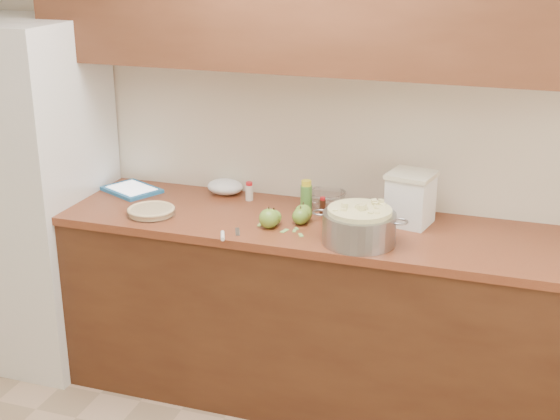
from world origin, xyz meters
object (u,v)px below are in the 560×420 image
(pie, at_px, (151,211))
(tablet, at_px, (132,190))
(flour_canister, at_px, (411,198))
(colander, at_px, (359,226))

(pie, bearing_deg, tablet, 132.61)
(flour_canister, distance_m, tablet, 1.46)
(pie, xyz_separation_m, colander, (1.02, -0.02, 0.06))
(flour_canister, bearing_deg, pie, -166.63)
(pie, height_order, tablet, pie)
(colander, xyz_separation_m, tablet, (-1.28, 0.31, -0.07))
(colander, xyz_separation_m, flour_canister, (0.17, 0.31, 0.05))
(flour_canister, height_order, tablet, flour_canister)
(pie, relative_size, tablet, 0.68)
(colander, bearing_deg, flour_canister, 61.20)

